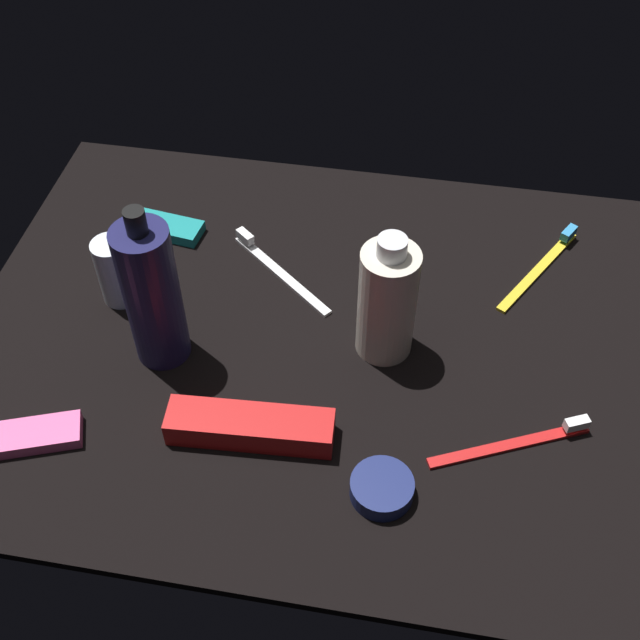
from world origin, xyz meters
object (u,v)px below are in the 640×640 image
(snack_bar_teal, at_px, (164,227))
(snack_bar_pink, at_px, (31,436))
(toothbrush_red, at_px, (519,441))
(toothbrush_yellow, at_px, (543,264))
(toothpaste_box_red, at_px, (250,427))
(cream_tin_left, at_px, (382,488))
(deodorant_stick, at_px, (116,271))
(toothbrush_white, at_px, (276,267))
(bodywash_bottle, at_px, (387,302))
(lotion_bottle, at_px, (152,295))

(snack_bar_teal, bearing_deg, snack_bar_pink, -88.53)
(toothbrush_red, distance_m, toothbrush_yellow, 0.28)
(toothpaste_box_red, xyz_separation_m, cream_tin_left, (0.15, -0.05, -0.01))
(deodorant_stick, distance_m, toothbrush_white, 0.20)
(bodywash_bottle, relative_size, snack_bar_pink, 1.61)
(toothpaste_box_red, bearing_deg, toothbrush_white, 92.09)
(toothbrush_yellow, xyz_separation_m, cream_tin_left, (-0.16, -0.36, 0.00))
(snack_bar_teal, bearing_deg, toothbrush_yellow, 9.67)
(toothbrush_yellow, bearing_deg, snack_bar_teal, -178.27)
(bodywash_bottle, xyz_separation_m, toothbrush_red, (0.16, -0.11, -0.07))
(cream_tin_left, bearing_deg, lotion_bottle, 152.08)
(snack_bar_pink, relative_size, cream_tin_left, 1.61)
(toothbrush_white, relative_size, toothbrush_red, 0.87)
(toothbrush_white, bearing_deg, cream_tin_left, -59.93)
(bodywash_bottle, xyz_separation_m, snack_bar_teal, (-0.31, 0.15, -0.07))
(bodywash_bottle, height_order, snack_bar_teal, bodywash_bottle)
(toothbrush_yellow, distance_m, toothpaste_box_red, 0.44)
(lotion_bottle, xyz_separation_m, deodorant_stick, (-0.08, 0.07, -0.05))
(toothbrush_white, distance_m, snack_bar_teal, 0.17)
(deodorant_stick, xyz_separation_m, toothbrush_white, (0.18, 0.08, -0.04))
(toothbrush_white, distance_m, snack_bar_pink, 0.36)
(bodywash_bottle, bearing_deg, snack_bar_pink, -151.36)
(snack_bar_pink, bearing_deg, bodywash_bottle, 8.54)
(toothbrush_white, xyz_separation_m, cream_tin_left, (0.17, -0.29, 0.00))
(lotion_bottle, distance_m, cream_tin_left, 0.32)
(toothbrush_red, height_order, cream_tin_left, same)
(bodywash_bottle, distance_m, snack_bar_pink, 0.41)
(toothpaste_box_red, bearing_deg, toothbrush_red, 3.76)
(lotion_bottle, bearing_deg, toothbrush_white, 56.12)
(snack_bar_teal, distance_m, cream_tin_left, 0.48)
(toothbrush_white, distance_m, toothbrush_yellow, 0.34)
(deodorant_stick, height_order, snack_bar_teal, deodorant_stick)
(lotion_bottle, height_order, deodorant_stick, lotion_bottle)
(bodywash_bottle, bearing_deg, toothbrush_yellow, 41.78)
(snack_bar_pink, relative_size, snack_bar_teal, 1.00)
(snack_bar_teal, xyz_separation_m, cream_tin_left, (0.33, -0.34, 0.00))
(lotion_bottle, height_order, cream_tin_left, lotion_bottle)
(toothbrush_red, height_order, snack_bar_pink, toothbrush_red)
(toothbrush_red, xyz_separation_m, cream_tin_left, (-0.14, -0.08, 0.00))
(deodorant_stick, relative_size, snack_bar_teal, 0.85)
(snack_bar_pink, bearing_deg, snack_bar_teal, 63.43)
(toothbrush_yellow, bearing_deg, toothpaste_box_red, -134.71)
(toothpaste_box_red, bearing_deg, bodywash_bottle, 46.11)
(toothbrush_white, xyz_separation_m, toothbrush_yellow, (0.33, 0.06, 0.00))
(toothbrush_yellow, bearing_deg, deodorant_stick, -164.63)
(toothbrush_white, bearing_deg, bodywash_bottle, -34.27)
(lotion_bottle, xyz_separation_m, snack_bar_teal, (-0.06, 0.20, -0.09))
(toothbrush_white, relative_size, snack_bar_teal, 1.41)
(deodorant_stick, relative_size, cream_tin_left, 1.37)
(toothpaste_box_red, relative_size, snack_bar_teal, 1.69)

